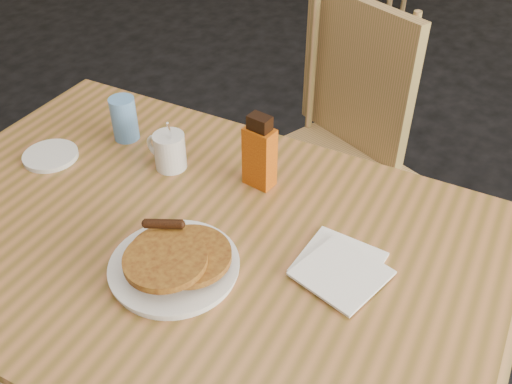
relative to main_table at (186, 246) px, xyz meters
The scene contains 8 objects.
main_table is the anchor object (origin of this frame).
chair_main_far 0.79m from the main_table, 90.21° to the left, with size 0.56×0.57×0.97m.
pancake_plate 0.13m from the main_table, 61.79° to the right, with size 0.26×0.26×0.08m.
coffee_mug 0.26m from the main_table, 135.94° to the left, with size 0.11×0.08×0.14m.
syrup_bottle 0.26m from the main_table, 79.32° to the left, with size 0.07×0.05×0.18m.
napkin_stack 0.34m from the main_table, 13.61° to the left, with size 0.18×0.19×0.01m.
blue_tumbler 0.42m from the main_table, 149.44° to the left, with size 0.07×0.07×0.11m, color #578DCD.
side_saucer 0.45m from the main_table, behind, with size 0.13×0.13×0.01m, color silver.
Camera 1 is at (0.54, -0.72, 1.57)m, focal length 40.00 mm.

